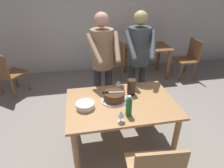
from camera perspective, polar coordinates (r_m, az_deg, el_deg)
ground_plane at (r=2.84m, az=2.44°, el=-18.12°), size 14.00×14.00×0.00m
back_wall at (r=4.79m, az=-5.18°, el=19.89°), size 10.00×0.12×2.70m
main_dining_table at (r=2.42m, az=2.74°, el=-7.83°), size 1.34×0.90×0.75m
cake_on_platter at (r=2.36m, az=0.68°, el=-3.82°), size 0.34×0.34×0.11m
cake_knife at (r=2.32m, az=-1.09°, el=-2.52°), size 0.27×0.06×0.02m
plate_stack at (r=2.25m, az=-8.08°, el=-6.40°), size 0.22×0.22×0.07m
wine_glass_near at (r=2.56m, az=1.91°, el=0.28°), size 0.08×0.08×0.14m
wine_glass_far at (r=1.99m, az=2.71°, el=-9.01°), size 0.08×0.08×0.14m
water_bottle at (r=2.08m, az=5.10°, el=-6.77°), size 0.07×0.07×0.25m
hurricane_lamp at (r=2.47m, az=5.88°, el=-0.88°), size 0.11×0.11×0.21m
person_cutting_cake at (r=2.76m, az=-2.85°, el=7.53°), size 0.46×0.57×1.72m
person_standing_beside at (r=2.90m, az=7.94°, el=8.39°), size 0.46×0.57×1.72m
background_table at (r=4.56m, az=10.58°, el=9.09°), size 1.00×0.70×0.74m
background_chair_0 at (r=4.36m, az=0.41°, el=7.44°), size 0.60×0.60×0.90m
background_chair_1 at (r=4.83m, az=22.02°, el=7.47°), size 0.46×0.46×0.90m
background_chair_2 at (r=4.24m, az=-28.88°, el=3.10°), size 0.62×0.62×0.90m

